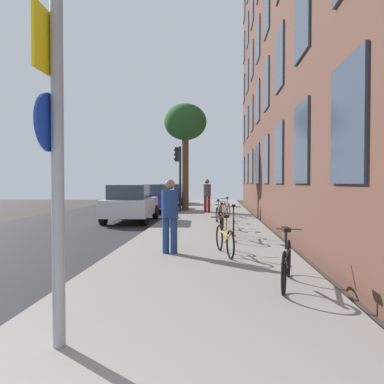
{
  "coord_description": "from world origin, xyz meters",
  "views": [
    {
      "loc": [
        1.39,
        -0.74,
        1.71
      ],
      "look_at": [
        0.52,
        12.28,
        1.39
      ],
      "focal_mm": 34.31,
      "sensor_mm": 36.0,
      "label": 1
    }
  ],
  "objects": [
    {
      "name": "car_0",
      "position": [
        -2.34,
        15.05,
        0.84
      ],
      "size": [
        2.02,
        4.32,
        1.62
      ],
      "color": "silver",
      "rests_on": "road_asphalt"
    },
    {
      "name": "tree_near",
      "position": [
        -0.43,
        20.58,
        5.12
      ],
      "size": [
        2.47,
        2.47,
        6.2
      ],
      "color": "brown",
      "rests_on": "sidewalk"
    },
    {
      "name": "car_1",
      "position": [
        -2.01,
        20.97,
        0.84
      ],
      "size": [
        1.96,
        4.37,
        1.62
      ],
      "color": "navy",
      "rests_on": "road_asphalt"
    },
    {
      "name": "pedestrian_0",
      "position": [
        0.34,
        7.45,
        1.08
      ],
      "size": [
        0.42,
        0.42,
        1.67
      ],
      "color": "navy",
      "rests_on": "sidewalk"
    },
    {
      "name": "road_asphalt",
      "position": [
        -4.5,
        15.0,
        0.01
      ],
      "size": [
        7.0,
        38.0,
        0.01
      ],
      "primitive_type": "cube",
      "color": "#232326",
      "rests_on": "ground"
    },
    {
      "name": "bicycle_3",
      "position": [
        1.56,
        12.19,
        0.47
      ],
      "size": [
        0.42,
        1.66,
        0.91
      ],
      "color": "black",
      "rests_on": "sidewalk"
    },
    {
      "name": "pedestrian_1",
      "position": [
        0.88,
        19.11,
        1.15
      ],
      "size": [
        0.41,
        0.41,
        1.8
      ],
      "color": "maroon",
      "rests_on": "sidewalk"
    },
    {
      "name": "car_2",
      "position": [
        -2.03,
        27.4,
        0.84
      ],
      "size": [
        1.93,
        3.97,
        1.62
      ],
      "color": "navy",
      "rests_on": "road_asphalt"
    },
    {
      "name": "building_facade",
      "position": [
        3.69,
        14.5,
        8.1
      ],
      "size": [
        0.56,
        27.0,
        16.16
      ],
      "color": "#513328",
      "rests_on": "ground"
    },
    {
      "name": "bicycle_4",
      "position": [
        1.48,
        14.59,
        0.47
      ],
      "size": [
        0.42,
        1.62,
        0.91
      ],
      "color": "black",
      "rests_on": "sidewalk"
    },
    {
      "name": "bicycle_0",
      "position": [
        2.47,
        4.99,
        0.48
      ],
      "size": [
        0.57,
        1.67,
        0.92
      ],
      "color": "black",
      "rests_on": "sidewalk"
    },
    {
      "name": "bicycle_5",
      "position": [
        1.88,
        16.99,
        0.48
      ],
      "size": [
        0.43,
        1.66,
        0.93
      ],
      "color": "black",
      "rests_on": "sidewalk"
    },
    {
      "name": "ground_plane",
      "position": [
        -2.4,
        15.0,
        0.0
      ],
      "size": [
        41.8,
        41.8,
        0.0
      ],
      "primitive_type": "plane",
      "color": "#332D28"
    },
    {
      "name": "sidewalk",
      "position": [
        1.1,
        15.0,
        0.06
      ],
      "size": [
        4.2,
        38.0,
        0.12
      ],
      "primitive_type": "cube",
      "color": "gray",
      "rests_on": "ground"
    },
    {
      "name": "bicycle_1",
      "position": [
        1.57,
        7.39,
        0.47
      ],
      "size": [
        0.51,
        1.59,
        0.9
      ],
      "color": "black",
      "rests_on": "sidewalk"
    },
    {
      "name": "bicycle_2",
      "position": [
        1.88,
        9.79,
        0.5
      ],
      "size": [
        0.42,
        1.79,
        0.98
      ],
      "color": "black",
      "rests_on": "sidewalk"
    },
    {
      "name": "traffic_light",
      "position": [
        -0.76,
        19.87,
        2.62
      ],
      "size": [
        0.43,
        0.24,
        3.66
      ],
      "color": "black",
      "rests_on": "sidewalk"
    },
    {
      "name": "sign_post",
      "position": [
        -0.16,
        2.69,
        2.08
      ],
      "size": [
        0.15,
        0.6,
        3.41
      ],
      "color": "gray",
      "rests_on": "sidewalk"
    }
  ]
}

